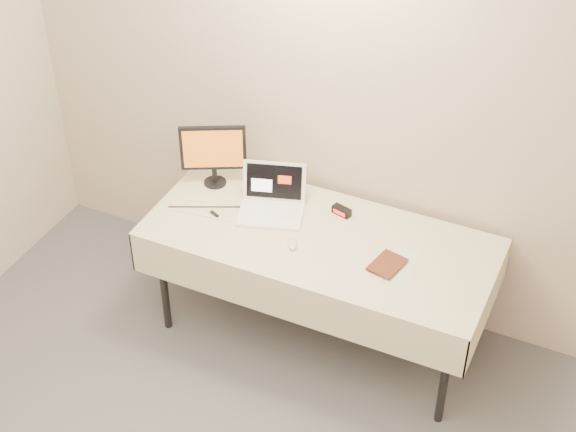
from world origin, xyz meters
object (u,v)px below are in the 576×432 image
at_px(table, 319,246).
at_px(book, 376,246).
at_px(monitor, 213,151).
at_px(laptop, 272,201).

relative_size(table, book, 9.73).
bearing_deg(book, monitor, 179.09).
bearing_deg(monitor, laptop, -38.82).
xyz_separation_m(monitor, book, (1.07, -0.25, -0.13)).
bearing_deg(book, laptop, 178.26).
height_order(table, monitor, monitor).
distance_m(laptop, book, 0.68).
bearing_deg(table, laptop, 161.97).
xyz_separation_m(laptop, book, (0.66, -0.17, 0.04)).
bearing_deg(laptop, monitor, 150.70).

